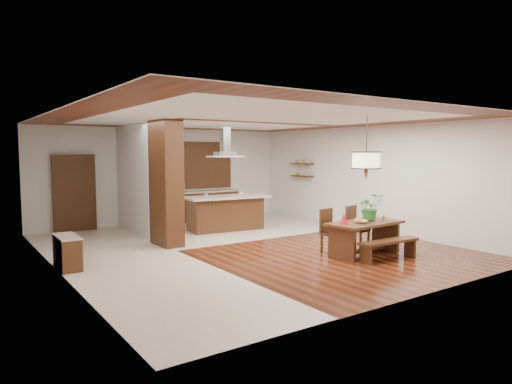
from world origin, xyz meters
TOP-DOWN VIEW (x-y plane):
  - room_shell at (0.00, 0.00)m, footprint 9.00×9.04m
  - tile_hallway at (-2.75, 0.00)m, footprint 2.50×9.00m
  - tile_kitchen at (1.25, 2.50)m, footprint 5.50×4.00m
  - soffit_band at (0.00, 0.00)m, footprint 8.00×9.00m
  - partition_pier at (-1.40, 1.20)m, footprint 0.45×1.00m
  - partition_stub at (-1.40, 3.30)m, footprint 0.18×2.40m
  - hallway_console at (-3.81, 0.20)m, footprint 0.37×0.88m
  - hallway_doorway at (-2.70, 4.40)m, footprint 1.10×0.20m
  - rear_counter at (1.00, 4.20)m, footprint 2.60×0.62m
  - kitchen_window at (1.00, 4.46)m, footprint 2.60×0.08m
  - shelf_lower at (3.87, 2.60)m, footprint 0.26×0.90m
  - shelf_upper at (3.87, 2.60)m, footprint 0.26×0.90m
  - dining_table at (1.66, -2.09)m, footprint 1.74×0.96m
  - dining_bench at (1.70, -2.70)m, footprint 1.45×0.40m
  - dining_chair_left at (1.20, -1.61)m, footprint 0.48×0.48m
  - dining_chair_right at (2.04, -1.55)m, footprint 0.50×0.50m
  - pendant_lantern at (1.66, -2.09)m, footprint 0.64×0.64m
  - foliage_plant at (1.88, -2.03)m, footprint 0.64×0.60m
  - fruit_bowl at (1.43, -2.18)m, footprint 0.32×0.32m
  - napkin_cone at (1.06, -2.06)m, footprint 0.20×0.20m
  - gold_ornament at (2.22, -2.12)m, footprint 0.08×0.08m
  - kitchen_island at (0.77, 2.17)m, footprint 2.41×1.22m
  - range_hood at (0.77, 2.17)m, footprint 0.90×0.55m
  - island_cup at (1.19, 2.05)m, footprint 0.12×0.12m
  - microwave at (0.17, 4.23)m, footprint 0.63×0.49m

SIDE VIEW (x-z plane):
  - tile_hallway at x=-2.75m, z-range 0.00..0.01m
  - tile_kitchen at x=1.25m, z-range 0.00..0.01m
  - dining_bench at x=1.70m, z-range 0.00..0.40m
  - hallway_console at x=-3.81m, z-range 0.00..0.63m
  - dining_chair_left at x=1.20m, z-range 0.00..0.95m
  - rear_counter at x=1.00m, z-range 0.00..0.95m
  - dining_chair_right at x=2.04m, z-range 0.00..0.95m
  - kitchen_island at x=0.77m, z-range 0.01..0.98m
  - dining_table at x=1.66m, z-range 0.16..0.87m
  - fruit_bowl at x=1.43m, z-range 0.70..0.76m
  - gold_ornament at x=2.22m, z-range 0.70..0.79m
  - napkin_cone at x=1.06m, z-range 0.70..0.95m
  - foliage_plant at x=1.88m, z-range 0.70..1.28m
  - island_cup at x=1.19m, z-range 0.96..1.06m
  - hallway_doorway at x=-2.70m, z-range 0.00..2.10m
  - microwave at x=0.17m, z-range 0.95..1.27m
  - shelf_lower at x=3.87m, z-range 1.38..1.42m
  - partition_pier at x=-1.40m, z-range 0.00..2.90m
  - partition_stub at x=-1.40m, z-range 0.00..2.90m
  - kitchen_window at x=1.00m, z-range 1.00..2.50m
  - shelf_upper at x=3.87m, z-range 1.78..1.82m
  - room_shell at x=0.00m, z-range 0.60..3.52m
  - pendant_lantern at x=1.66m, z-range 1.59..2.90m
  - range_hood at x=0.77m, z-range 2.03..2.90m
  - soffit_band at x=0.00m, z-range 2.88..2.89m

